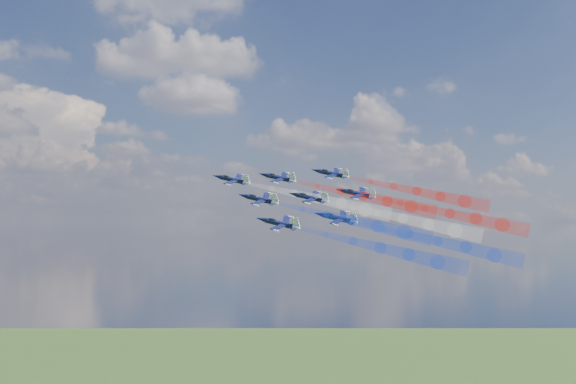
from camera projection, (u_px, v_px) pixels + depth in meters
name	position (u px, v px, depth m)	size (l,w,h in m)	color
jet_lead	(233.00, 180.00, 181.75)	(9.28, 11.60, 3.09)	black
trail_lead	(317.00, 199.00, 173.65)	(3.87, 38.55, 3.87)	white
jet_inner_left	(260.00, 199.00, 170.04)	(9.28, 11.60, 3.09)	black
trail_inner_left	(352.00, 220.00, 161.93)	(3.87, 38.55, 3.87)	blue
jet_inner_right	(279.00, 178.00, 185.81)	(9.28, 11.60, 3.09)	black
trail_inner_right	(364.00, 196.00, 177.70)	(3.87, 38.55, 3.87)	red
jet_outer_left	(280.00, 224.00, 158.00)	(9.28, 11.60, 3.09)	black
trail_outer_left	(380.00, 248.00, 149.89)	(3.87, 38.55, 3.87)	blue
jet_center_third	(310.00, 198.00, 173.57)	(9.28, 11.60, 3.09)	black
trail_center_third	(403.00, 218.00, 165.47)	(3.87, 38.55, 3.87)	white
jet_outer_right	(332.00, 174.00, 190.02)	(9.28, 11.60, 3.09)	black
trail_outer_right	(417.00, 191.00, 181.91)	(3.87, 38.55, 3.87)	red
jet_rear_left	(338.00, 218.00, 163.45)	(9.28, 11.60, 3.09)	black
trail_rear_left	(438.00, 241.00, 155.35)	(3.87, 38.55, 3.87)	blue
jet_rear_right	(357.00, 194.00, 177.78)	(9.28, 11.60, 3.09)	black
trail_rear_right	(450.00, 214.00, 169.67)	(3.87, 38.55, 3.87)	red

